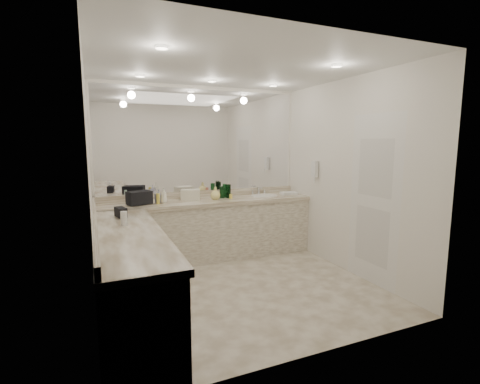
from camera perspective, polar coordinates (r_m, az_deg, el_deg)
name	(u,v)px	position (r m, az deg, el deg)	size (l,w,h in m)	color
floor	(239,287)	(4.41, -0.17, -15.32)	(3.20, 3.20, 0.00)	beige
ceiling	(239,66)	(4.13, -0.18, 19.95)	(3.20, 3.20, 0.00)	white
wall_back	(202,172)	(5.47, -6.32, 3.35)	(3.20, 0.02, 2.60)	white
wall_left	(91,189)	(3.75, -23.31, 0.48)	(0.02, 3.00, 2.60)	white
wall_right	(348,176)	(4.91, 17.29, 2.47)	(0.02, 3.00, 2.60)	white
vanity_back_base	(208,231)	(5.34, -5.23, -6.35)	(3.20, 0.60, 0.84)	silver
vanity_back_top	(208,202)	(5.23, -5.26, -1.61)	(3.20, 0.64, 0.06)	beige
vanity_left_base	(129,280)	(3.69, -17.71, -13.53)	(0.60, 2.40, 0.84)	silver
vanity_left_top	(128,235)	(3.55, -17.87, -6.74)	(0.64, 2.42, 0.06)	beige
backsplash_back	(202,194)	(5.49, -6.21, -0.31)	(3.20, 0.04, 0.10)	beige
backsplash_left	(95,223)	(3.81, -22.71, -4.73)	(0.04, 3.00, 0.10)	beige
mirror_back	(201,141)	(5.44, -6.37, 8.33)	(3.12, 0.01, 1.55)	white
mirror_left	(89,140)	(3.72, -23.54, 7.76)	(0.01, 2.92, 1.55)	white
sink	(264,196)	(5.60, 3.99, -0.69)	(0.44, 0.44, 0.03)	white
faucet	(258,190)	(5.77, 3.05, 0.34)	(0.24, 0.16, 0.14)	silver
wall_phone	(315,169)	(5.43, 12.16, 3.71)	(0.06, 0.10, 0.24)	white
door	(374,200)	(4.57, 21.08, -1.28)	(0.02, 0.82, 2.10)	white
black_toiletry_bag	(139,198)	(4.98, -16.20, -1.01)	(0.31, 0.20, 0.18)	black
black_bag_spill	(121,213)	(4.23, -18.98, -3.22)	(0.09, 0.20, 0.11)	black
cream_cosmetic_case	(190,194)	(5.25, -8.15, -0.40)	(0.28, 0.17, 0.16)	beige
hand_towel	(289,193)	(5.79, 7.97, -0.19)	(0.25, 0.17, 0.04)	white
lotion_left	(124,218)	(3.81, -18.51, -4.08)	(0.07, 0.07, 0.16)	white
soap_bottle_a	(164,195)	(5.04, -12.39, -0.52)	(0.09, 0.09, 0.22)	white
soap_bottle_b	(159,196)	(5.08, -13.20, -0.65)	(0.09, 0.09, 0.19)	silver
soap_bottle_c	(215,193)	(5.23, -4.07, -0.20)	(0.15, 0.15, 0.19)	#F6E783
green_bottle_0	(222,192)	(5.37, -2.97, -0.03)	(0.07, 0.07, 0.18)	#145123
green_bottle_1	(225,191)	(5.44, -2.50, 0.23)	(0.07, 0.07, 0.21)	#145123
green_bottle_2	(229,191)	(5.37, -1.87, 0.14)	(0.07, 0.07, 0.21)	#145123
green_bottle_3	(228,191)	(5.42, -1.99, 0.16)	(0.06, 0.06, 0.20)	#145123
amenity_bottle_0	(133,202)	(4.95, -17.20, -1.64)	(0.06, 0.06, 0.09)	silver
amenity_bottle_1	(128,199)	(5.09, -17.83, -1.08)	(0.04, 0.04, 0.15)	silver
amenity_bottle_2	(216,195)	(5.33, -3.93, -0.45)	(0.05, 0.05, 0.12)	#E57F66
amenity_bottle_3	(231,196)	(5.32, -1.52, -0.71)	(0.05, 0.05, 0.07)	#F2D84C
amenity_bottle_4	(158,199)	(4.99, -13.29, -1.07)	(0.05, 0.05, 0.15)	#F2D84C
amenity_bottle_5	(132,201)	(4.98, -17.31, -1.48)	(0.06, 0.06, 0.11)	#E57F66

